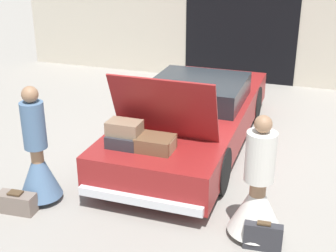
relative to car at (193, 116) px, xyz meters
name	(u,v)px	position (x,y,z in m)	size (l,w,h in m)	color
ground_plane	(193,144)	(0.00, 0.01, -0.54)	(40.00, 40.00, 0.00)	gray
garage_wall_back	(241,26)	(0.00, 4.22, 0.86)	(12.00, 0.14, 2.80)	beige
car	(193,116)	(0.00, 0.00, 0.00)	(1.88, 5.07, 1.72)	maroon
person_left	(38,162)	(-1.50, -2.53, 0.07)	(0.60, 0.60, 1.70)	#997051
person_right	(257,195)	(1.51, -2.38, 0.03)	(0.69, 0.69, 1.61)	#997051
suitcase_beside_left_person	(17,203)	(-1.64, -2.91, -0.40)	(0.54, 0.26, 0.31)	#75665B
suitcase_beside_right_person	(263,237)	(1.64, -2.64, -0.36)	(0.47, 0.16, 0.37)	#2D2D33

